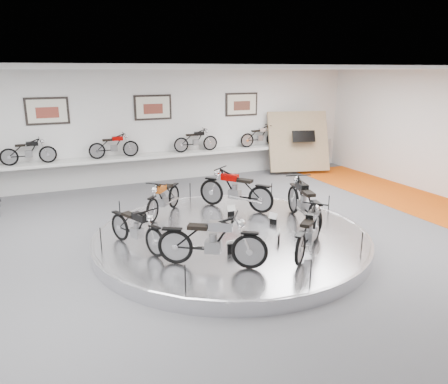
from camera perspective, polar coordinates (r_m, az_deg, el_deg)
name	(u,v)px	position (r m, az deg, el deg)	size (l,w,h in m)	color
floor	(237,249)	(10.14, 1.65, -7.45)	(16.00, 16.00, 0.00)	#505053
ceiling	(238,69)	(9.33, 1.85, 15.77)	(16.00, 16.00, 0.00)	white
wall_back	(154,127)	(16.06, -9.19, 8.37)	(16.00, 16.00, 0.00)	white
orange_carpet_strip	(447,212)	(14.28, 27.15, -2.29)	(2.40, 12.60, 0.01)	#C7480D
dado_band	(155,167)	(16.28, -8.95, 3.30)	(15.68, 0.04, 1.10)	#BCBCBA
display_platform	(231,238)	(10.34, 0.94, -6.09)	(6.40, 6.40, 0.30)	silver
platform_rim	(231,234)	(10.29, 0.94, -5.47)	(6.40, 6.40, 0.10)	#B2B2BA
shelf	(157,156)	(15.93, -8.75, 4.69)	(11.00, 0.55, 0.10)	silver
poster_left	(47,111)	(15.44, -22.09, 9.78)	(1.35, 0.06, 0.88)	beige
poster_center	(153,107)	(15.95, -9.26, 10.85)	(1.35, 0.06, 0.88)	beige
poster_right	(242,104)	(17.17, 2.32, 11.37)	(1.35, 0.06, 0.88)	beige
display_panel	(298,141)	(17.63, 9.69, 6.53)	(2.40, 0.12, 2.40)	#9A7D62
shelf_bike_a	(29,153)	(15.33, -24.17, 4.65)	(1.22, 0.42, 0.73)	black
shelf_bike_b	(114,147)	(15.54, -14.18, 5.68)	(1.22, 0.42, 0.73)	#930200
shelf_bike_c	(196,142)	(16.30, -3.69, 6.57)	(1.22, 0.42, 0.73)	black
shelf_bike_d	(260,137)	(17.40, 4.74, 7.13)	(1.22, 0.42, 0.73)	#ACABB0
bike_a	(236,189)	(11.85, 1.52, 0.38)	(1.90, 0.67, 1.12)	#930200
bike_b	(163,197)	(11.49, -7.92, -0.69)	(1.62, 0.57, 0.95)	#AA4C11
bike_c	(136,227)	(9.44, -11.37, -4.55)	(1.60, 0.56, 0.94)	black
bike_d	(212,240)	(8.40, -1.59, -6.33)	(1.83, 0.65, 1.08)	#ACABB0
bike_e	(309,231)	(9.19, 11.06, -4.98)	(1.66, 0.58, 0.97)	black
bike_f	(304,201)	(10.96, 10.38, -1.14)	(1.90, 0.67, 1.12)	black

